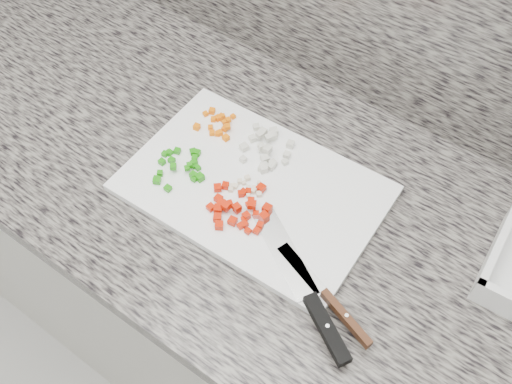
% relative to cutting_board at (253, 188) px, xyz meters
% --- Properties ---
extents(cabinet, '(3.92, 0.62, 0.86)m').
position_rel_cutting_board_xyz_m(cabinet, '(0.00, 0.02, -0.48)').
color(cabinet, silver).
rests_on(cabinet, ground).
extents(countertop, '(3.96, 0.64, 0.04)m').
position_rel_cutting_board_xyz_m(countertop, '(0.00, 0.02, -0.03)').
color(countertop, slate).
rests_on(countertop, cabinet).
extents(cutting_board, '(0.44, 0.30, 0.01)m').
position_rel_cutting_board_xyz_m(cutting_board, '(0.00, 0.00, 0.00)').
color(cutting_board, white).
rests_on(cutting_board, countertop).
extents(carrot_pile, '(0.08, 0.07, 0.02)m').
position_rel_cutting_board_xyz_m(carrot_pile, '(-0.14, 0.08, 0.01)').
color(carrot_pile, orange).
rests_on(carrot_pile, cutting_board).
extents(onion_pile, '(0.10, 0.10, 0.02)m').
position_rel_cutting_board_xyz_m(onion_pile, '(-0.03, 0.08, 0.01)').
color(onion_pile, beige).
rests_on(onion_pile, cutting_board).
extents(green_pepper_pile, '(0.10, 0.10, 0.02)m').
position_rel_cutting_board_xyz_m(green_pepper_pile, '(-0.13, -0.04, 0.01)').
color(green_pepper_pile, '#1B850C').
rests_on(green_pepper_pile, cutting_board).
extents(red_pepper_pile, '(0.12, 0.12, 0.02)m').
position_rel_cutting_board_xyz_m(red_pepper_pile, '(0.01, -0.06, 0.01)').
color(red_pepper_pile, red).
rests_on(red_pepper_pile, cutting_board).
extents(garlic_pile, '(0.06, 0.05, 0.01)m').
position_rel_cutting_board_xyz_m(garlic_pile, '(-0.01, -0.01, 0.01)').
color(garlic_pile, beige).
rests_on(garlic_pile, cutting_board).
extents(chef_knife, '(0.26, 0.17, 0.02)m').
position_rel_cutting_board_xyz_m(chef_knife, '(0.20, -0.13, 0.01)').
color(chef_knife, silver).
rests_on(chef_knife, cutting_board).
extents(paring_knife, '(0.20, 0.08, 0.02)m').
position_rel_cutting_board_xyz_m(paring_knife, '(0.23, -0.11, 0.01)').
color(paring_knife, silver).
rests_on(paring_knife, cutting_board).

